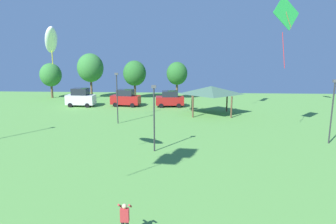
{
  "coord_description": "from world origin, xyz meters",
  "views": [
    {
      "loc": [
        2.26,
        1.85,
        7.7
      ],
      "look_at": [
        1.51,
        15.23,
        5.04
      ],
      "focal_mm": 32.0,
      "sensor_mm": 36.0,
      "label": 1
    }
  ],
  "objects_px": {
    "treeline_tree_3": "(177,74)",
    "person_standing_mid_field": "(125,219)",
    "kite_flying_5": "(286,15)",
    "light_post_2": "(154,114)",
    "light_post_1": "(332,108)",
    "light_post_3": "(117,95)",
    "parked_car_third_from_left": "(170,99)",
    "park_pavilion": "(211,90)",
    "parked_car_leftmost": "(81,98)",
    "kite_flying_7": "(51,40)",
    "treeline_tree_1": "(90,68)",
    "treeline_tree_2": "(135,73)",
    "treeline_tree_0": "(51,75)",
    "parked_car_second_from_left": "(126,98)"
  },
  "relations": [
    {
      "from": "treeline_tree_3",
      "to": "person_standing_mid_field",
      "type": "bearing_deg",
      "value": -91.63
    },
    {
      "from": "kite_flying_5",
      "to": "light_post_2",
      "type": "height_order",
      "value": "kite_flying_5"
    },
    {
      "from": "light_post_1",
      "to": "light_post_3",
      "type": "bearing_deg",
      "value": 162.29
    },
    {
      "from": "parked_car_third_from_left",
      "to": "park_pavilion",
      "type": "height_order",
      "value": "park_pavilion"
    },
    {
      "from": "parked_car_leftmost",
      "to": "light_post_3",
      "type": "height_order",
      "value": "light_post_3"
    },
    {
      "from": "kite_flying_7",
      "to": "treeline_tree_1",
      "type": "xyz_separation_m",
      "value": [
        -7.88,
        32.14,
        -3.27
      ]
    },
    {
      "from": "parked_car_leftmost",
      "to": "treeline_tree_1",
      "type": "height_order",
      "value": "treeline_tree_1"
    },
    {
      "from": "light_post_3",
      "to": "treeline_tree_3",
      "type": "height_order",
      "value": "treeline_tree_3"
    },
    {
      "from": "person_standing_mid_field",
      "to": "park_pavilion",
      "type": "relative_size",
      "value": 0.27
    },
    {
      "from": "treeline_tree_3",
      "to": "light_post_2",
      "type": "bearing_deg",
      "value": -92.13
    },
    {
      "from": "light_post_2",
      "to": "treeline_tree_1",
      "type": "xyz_separation_m",
      "value": [
        -13.69,
        27.74,
        2.14
      ]
    },
    {
      "from": "light_post_2",
      "to": "parked_car_leftmost",
      "type": "bearing_deg",
      "value": 123.12
    },
    {
      "from": "light_post_3",
      "to": "treeline_tree_1",
      "type": "height_order",
      "value": "treeline_tree_1"
    },
    {
      "from": "park_pavilion",
      "to": "light_post_2",
      "type": "bearing_deg",
      "value": -110.89
    },
    {
      "from": "park_pavilion",
      "to": "treeline_tree_2",
      "type": "relative_size",
      "value": 0.93
    },
    {
      "from": "treeline_tree_2",
      "to": "kite_flying_7",
      "type": "bearing_deg",
      "value": -89.4
    },
    {
      "from": "kite_flying_7",
      "to": "treeline_tree_0",
      "type": "xyz_separation_m",
      "value": [
        -14.77,
        31.9,
        -4.47
      ]
    },
    {
      "from": "kite_flying_7",
      "to": "treeline_tree_2",
      "type": "bearing_deg",
      "value": 90.6
    },
    {
      "from": "parked_car_third_from_left",
      "to": "treeline_tree_0",
      "type": "distance_m",
      "value": 22.31
    },
    {
      "from": "light_post_2",
      "to": "light_post_1",
      "type": "bearing_deg",
      "value": 11.06
    },
    {
      "from": "light_post_2",
      "to": "treeline_tree_3",
      "type": "distance_m",
      "value": 27.81
    },
    {
      "from": "treeline_tree_2",
      "to": "person_standing_mid_field",
      "type": "bearing_deg",
      "value": -81.21
    },
    {
      "from": "light_post_3",
      "to": "treeline_tree_0",
      "type": "relative_size",
      "value": 0.94
    },
    {
      "from": "park_pavilion",
      "to": "treeline_tree_3",
      "type": "relative_size",
      "value": 0.96
    },
    {
      "from": "parked_car_leftmost",
      "to": "treeline_tree_0",
      "type": "relative_size",
      "value": 0.7
    },
    {
      "from": "treeline_tree_2",
      "to": "treeline_tree_3",
      "type": "height_order",
      "value": "treeline_tree_2"
    },
    {
      "from": "parked_car_second_from_left",
      "to": "treeline_tree_1",
      "type": "distance_m",
      "value": 11.42
    },
    {
      "from": "light_post_1",
      "to": "treeline_tree_2",
      "type": "height_order",
      "value": "treeline_tree_2"
    },
    {
      "from": "person_standing_mid_field",
      "to": "park_pavilion",
      "type": "xyz_separation_m",
      "value": [
        5.75,
        26.28,
        2.17
      ]
    },
    {
      "from": "kite_flying_5",
      "to": "light_post_1",
      "type": "height_order",
      "value": "kite_flying_5"
    },
    {
      "from": "person_standing_mid_field",
      "to": "treeline_tree_0",
      "type": "height_order",
      "value": "treeline_tree_0"
    },
    {
      "from": "light_post_1",
      "to": "light_post_2",
      "type": "xyz_separation_m",
      "value": [
        -14.84,
        -2.9,
        -0.12
      ]
    },
    {
      "from": "light_post_2",
      "to": "treeline_tree_0",
      "type": "height_order",
      "value": "treeline_tree_0"
    },
    {
      "from": "light_post_1",
      "to": "light_post_2",
      "type": "bearing_deg",
      "value": -168.94
    },
    {
      "from": "person_standing_mid_field",
      "to": "treeline_tree_2",
      "type": "bearing_deg",
      "value": 116.85
    },
    {
      "from": "light_post_2",
      "to": "light_post_3",
      "type": "relative_size",
      "value": 0.94
    },
    {
      "from": "park_pavilion",
      "to": "treeline_tree_0",
      "type": "xyz_separation_m",
      "value": [
        -26.25,
        12.65,
        0.88
      ]
    },
    {
      "from": "treeline_tree_3",
      "to": "treeline_tree_2",
      "type": "bearing_deg",
      "value": 179.41
    },
    {
      "from": "kite_flying_7",
      "to": "parked_car_leftmost",
      "type": "distance_m",
      "value": 25.88
    },
    {
      "from": "kite_flying_5",
      "to": "light_post_3",
      "type": "height_order",
      "value": "kite_flying_5"
    },
    {
      "from": "park_pavilion",
      "to": "treeline_tree_1",
      "type": "relative_size",
      "value": 0.78
    },
    {
      "from": "light_post_2",
      "to": "kite_flying_7",
      "type": "bearing_deg",
      "value": -142.86
    },
    {
      "from": "treeline_tree_1",
      "to": "treeline_tree_2",
      "type": "relative_size",
      "value": 1.19
    },
    {
      "from": "kite_flying_7",
      "to": "treeline_tree_2",
      "type": "distance_m",
      "value": 32.51
    },
    {
      "from": "park_pavilion",
      "to": "light_post_3",
      "type": "xyz_separation_m",
      "value": [
        -10.66,
        -5.62,
        0.11
      ]
    },
    {
      "from": "treeline_tree_1",
      "to": "kite_flying_5",
      "type": "bearing_deg",
      "value": -41.25
    },
    {
      "from": "person_standing_mid_field",
      "to": "light_post_1",
      "type": "bearing_deg",
      "value": 61.91
    },
    {
      "from": "person_standing_mid_field",
      "to": "parked_car_second_from_left",
      "type": "height_order",
      "value": "parked_car_second_from_left"
    },
    {
      "from": "person_standing_mid_field",
      "to": "treeline_tree_3",
      "type": "distance_m",
      "value": 39.35
    },
    {
      "from": "kite_flying_5",
      "to": "treeline_tree_3",
      "type": "height_order",
      "value": "kite_flying_5"
    }
  ]
}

